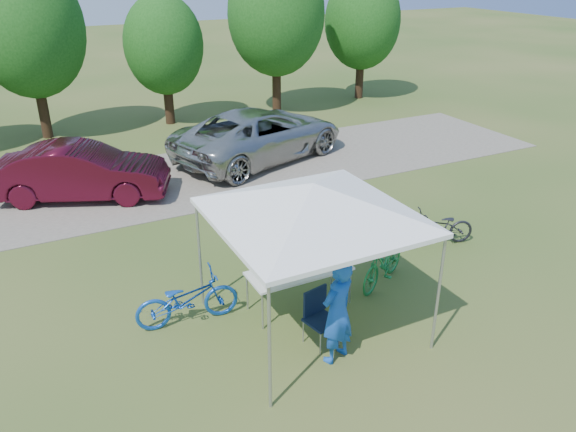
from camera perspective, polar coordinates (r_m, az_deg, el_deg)
name	(u,v)px	position (r m, az deg, el deg)	size (l,w,h in m)	color
ground	(310,324)	(10.27, 2.30, -10.95)	(100.00, 100.00, 0.00)	#2D5119
gravel_strip	(179,179)	(16.88, -10.98, 3.67)	(24.00, 5.00, 0.02)	gray
canopy	(313,188)	(8.97, 2.59, 2.90)	(4.53, 4.53, 3.00)	#A5A5AA
treeline	(113,32)	(21.75, -17.38, 17.38)	(24.89, 4.28, 6.30)	#382314
folding_table	(299,272)	(10.34, 1.16, -5.71)	(1.91, 0.80, 0.79)	white
folding_chair	(318,312)	(9.59, 3.11, -9.71)	(0.58, 0.60, 0.96)	#0E1932
cooler	(276,267)	(10.04, -1.19, -5.23)	(0.49, 0.33, 0.36)	white
ice_cream_cup	(317,265)	(10.40, 2.94, -5.03)	(0.09, 0.09, 0.07)	#BFCD30
cyclist	(337,311)	(9.02, 5.04, -9.63)	(0.67, 0.44, 1.83)	blue
bike_blue	(187,299)	(10.21, -10.22, -8.29)	(0.64, 1.85, 0.97)	#144CB5
bike_green	(383,262)	(11.32, 9.64, -4.59)	(0.47, 1.67, 1.00)	#1C813B
bike_dark	(439,227)	(13.14, 15.10, -1.12)	(0.56, 1.62, 0.85)	black
minivan	(260,134)	(18.08, -2.86, 8.32)	(2.71, 5.88, 1.63)	#A8A9A4
sedan	(81,172)	(16.01, -20.25, 4.24)	(1.57, 4.50, 1.48)	#450B1B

